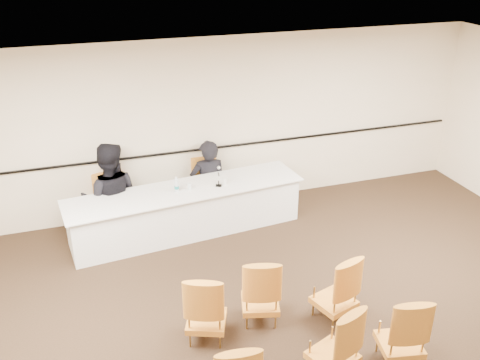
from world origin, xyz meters
name	(u,v)px	position (x,y,z in m)	size (l,w,h in m)	color
floor	(292,354)	(0.00, 0.00, 0.00)	(10.00, 10.00, 0.00)	black
ceiling	(305,110)	(0.00, 0.00, 3.00)	(10.00, 10.00, 0.00)	silver
wall_back	(202,126)	(0.00, 4.00, 1.50)	(10.00, 0.04, 3.00)	beige
wall_rail	(203,149)	(0.00, 3.96, 1.10)	(9.80, 0.04, 0.03)	black
panel_table	(187,211)	(-0.51, 3.17, 0.39)	(3.85, 0.89, 0.77)	silver
panelist_main	(209,188)	(0.03, 3.79, 0.42)	(0.65, 0.43, 1.78)	black
panelist_main_chair	(208,185)	(0.03, 3.79, 0.47)	(0.50, 0.50, 0.95)	#C67123
panelist_second	(111,200)	(-1.66, 3.62, 0.55)	(0.95, 0.74, 1.96)	black
panelist_second_chair	(111,204)	(-1.66, 3.62, 0.47)	(0.50, 0.50, 0.95)	#C67123
papers	(213,185)	(-0.04, 3.19, 0.77)	(0.30, 0.22, 0.00)	white
microphone	(219,178)	(0.03, 3.12, 0.92)	(0.10, 0.21, 0.29)	black
water_bottle	(177,184)	(-0.65, 3.15, 0.89)	(0.07, 0.07, 0.25)	#177E83
drinking_glass	(190,186)	(-0.44, 3.15, 0.82)	(0.06, 0.06, 0.10)	silver
coffee_cup	(224,181)	(0.14, 3.15, 0.83)	(0.08, 0.08, 0.12)	silver
aud_chair_front_left	(206,306)	(-0.87, 0.61, 0.47)	(0.50, 0.50, 0.95)	#C67123
aud_chair_front_mid	(260,289)	(-0.14, 0.72, 0.47)	(0.50, 0.50, 0.95)	#C67123
aud_chair_front_right	(335,287)	(0.76, 0.45, 0.47)	(0.50, 0.50, 0.95)	#C67123
aud_chair_back_mid	(334,341)	(0.30, -0.41, 0.47)	(0.50, 0.50, 0.95)	#C67123
aud_chair_back_right	(402,328)	(1.12, -0.47, 0.47)	(0.50, 0.50, 0.95)	#C67123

